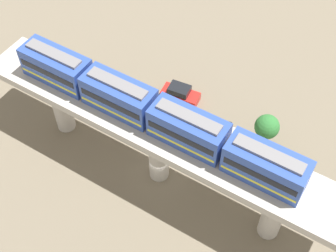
% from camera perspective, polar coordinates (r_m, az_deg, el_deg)
% --- Properties ---
extents(ground_plane, '(120.00, 120.00, 0.00)m').
position_cam_1_polar(ground_plane, '(47.76, -1.05, -5.67)').
color(ground_plane, '#706654').
extents(viaduct, '(5.20, 35.80, 7.62)m').
position_cam_1_polar(viaduct, '(42.88, -1.16, -1.36)').
color(viaduct, '#B7B2AA').
rests_on(viaduct, ground).
extents(train, '(2.64, 27.45, 3.24)m').
position_cam_1_polar(train, '(40.56, -1.85, 1.67)').
color(train, '#2D4CA5').
rests_on(train, viaduct).
extents(parked_car_white, '(1.87, 4.23, 1.76)m').
position_cam_1_polar(parked_car_white, '(53.68, -5.97, 3.94)').
color(parked_car_white, white).
rests_on(parked_car_white, ground).
extents(parked_car_red, '(2.31, 4.39, 1.76)m').
position_cam_1_polar(parked_car_red, '(53.29, 1.44, 3.82)').
color(parked_car_red, red).
rests_on(parked_car_red, ground).
extents(parked_car_silver, '(2.70, 4.50, 1.76)m').
position_cam_1_polar(parked_car_silver, '(50.13, 6.10, -0.70)').
color(parked_car_silver, '#B2B5BA').
rests_on(parked_car_silver, ground).
extents(tree_near_viaduct, '(2.51, 2.51, 4.00)m').
position_cam_1_polar(tree_near_viaduct, '(48.73, 11.64, -0.10)').
color(tree_near_viaduct, brown).
rests_on(tree_near_viaduct, ground).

